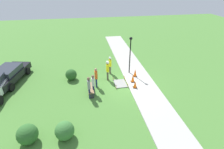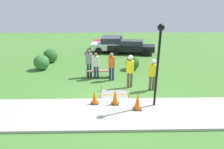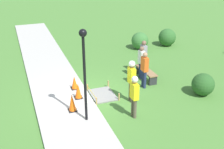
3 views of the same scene
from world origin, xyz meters
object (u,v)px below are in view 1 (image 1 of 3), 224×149
parked_car_black (9,74)px  bystander_in_white_shirt (89,86)px  traffic_cone_sidewalk_edge (135,73)px  traffic_cone_far_patch (133,78)px  park_bench (91,89)px  worker_assistant (110,64)px  traffic_cone_near_patch (135,84)px  bystander_in_gray_shirt (93,83)px  lamppost_near (130,50)px  worker_supervisor (108,69)px  bystander_in_orange_shirt (96,77)px

parked_car_black → bystander_in_white_shirt: bearing=-105.7°
traffic_cone_sidewalk_edge → bystander_in_white_shirt: size_ratio=0.41×
traffic_cone_far_patch → park_bench: traffic_cone_far_patch is taller
bystander_in_white_shirt → worker_assistant: bearing=-31.1°
traffic_cone_near_patch → bystander_in_gray_shirt: bearing=92.5°
worker_assistant → lamppost_near: size_ratio=0.50×
traffic_cone_far_patch → parked_car_black: 10.93m
traffic_cone_near_patch → bystander_in_gray_shirt: size_ratio=0.36×
worker_supervisor → worker_assistant: (1.16, -0.41, -0.10)m
worker_supervisor → parked_car_black: worker_supervisor is taller
traffic_cone_sidewalk_edge → bystander_in_gray_shirt: 4.52m
traffic_cone_far_patch → lamppost_near: size_ratio=0.20×
traffic_cone_near_patch → traffic_cone_far_patch: 0.93m
traffic_cone_sidewalk_edge → bystander_in_orange_shirt: 3.87m
worker_assistant → bystander_in_orange_shirt: size_ratio=1.00×
worker_supervisor → bystander_in_orange_shirt: (-1.00, 1.11, -0.14)m
traffic_cone_near_patch → lamppost_near: 3.37m
traffic_cone_far_patch → parked_car_black: parked_car_black is taller
worker_supervisor → worker_assistant: bearing=-19.4°
park_bench → bystander_in_orange_shirt: size_ratio=0.94×
worker_supervisor → parked_car_black: bearing=82.4°
traffic_cone_far_patch → park_bench: bearing=103.8°
worker_assistant → bystander_in_white_shirt: (-3.61, 2.18, -0.00)m
bystander_in_orange_shirt → traffic_cone_sidewalk_edge: bearing=-74.3°
traffic_cone_sidewalk_edge → worker_supervisor: 2.67m
worker_supervisor → parked_car_black: 8.71m
worker_assistant → bystander_in_gray_shirt: worker_assistant is taller
traffic_cone_near_patch → traffic_cone_sidewalk_edge: traffic_cone_sidewalk_edge is taller
worker_supervisor → bystander_in_gray_shirt: (-1.98, 1.43, -0.18)m
worker_assistant → parked_car_black: bearing=90.0°
worker_assistant → bystander_in_gray_shirt: (-3.14, 1.84, -0.08)m
worker_supervisor → lamppost_near: 2.72m
traffic_cone_sidewalk_edge → worker_assistant: worker_assistant is taller
traffic_cone_sidewalk_edge → park_bench: (-1.85, 4.22, -0.12)m
bystander_in_orange_shirt → parked_car_black: size_ratio=0.36×
park_bench → bystander_in_white_shirt: bearing=168.1°
worker_supervisor → bystander_in_white_shirt: (-2.45, 1.77, -0.10)m
traffic_cone_far_patch → traffic_cone_sidewalk_edge: (0.93, -0.48, 0.02)m
lamppost_near → bystander_in_white_shirt: bearing=129.5°
traffic_cone_near_patch → park_bench: size_ratio=0.37×
traffic_cone_near_patch → bystander_in_orange_shirt: 3.31m
traffic_cone_near_patch → parked_car_black: 11.08m
traffic_cone_near_patch → park_bench: bearing=89.8°
park_bench → lamppost_near: lamppost_near is taller
traffic_cone_far_patch → bystander_in_orange_shirt: bystander_in_orange_shirt is taller
traffic_cone_near_patch → bystander_in_white_shirt: bearing=99.2°
park_bench → bystander_in_orange_shirt: bystander_in_orange_shirt is taller
bystander_in_gray_shirt → parked_car_black: size_ratio=0.34×
bystander_in_orange_shirt → bystander_in_gray_shirt: bystander_in_orange_shirt is taller
worker_supervisor → bystander_in_orange_shirt: size_ratio=1.07×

